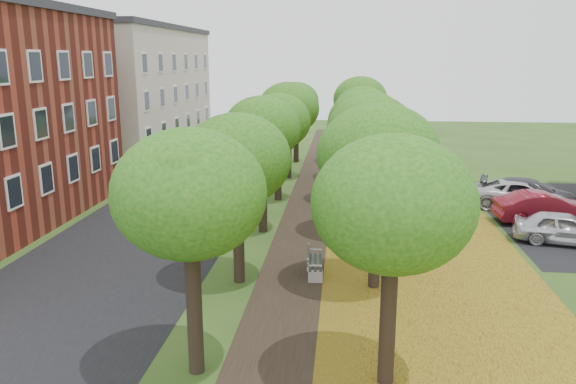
% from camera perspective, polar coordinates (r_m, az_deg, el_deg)
% --- Properties ---
extents(ground, '(120.00, 120.00, 0.00)m').
position_cam_1_polar(ground, '(15.00, -0.65, -18.16)').
color(ground, '#2D4C19').
rests_on(ground, ground).
extents(street_asphalt, '(8.00, 70.00, 0.01)m').
position_cam_1_polar(street_asphalt, '(30.13, -11.75, -1.91)').
color(street_asphalt, black).
rests_on(street_asphalt, ground).
extents(footpath, '(3.20, 70.00, 0.01)m').
position_cam_1_polar(footpath, '(28.81, 2.65, -2.35)').
color(footpath, black).
rests_on(footpath, ground).
extents(leaf_verge, '(7.50, 70.00, 0.01)m').
position_cam_1_polar(leaf_verge, '(29.00, 12.57, -2.56)').
color(leaf_verge, '#AE9220').
rests_on(leaf_verge, ground).
extents(tree_row_west, '(3.76, 33.76, 6.15)m').
position_cam_1_polar(tree_row_west, '(28.12, -1.76, 6.65)').
color(tree_row_west, black).
rests_on(tree_row_west, ground).
extents(tree_row_east, '(3.76, 33.76, 6.15)m').
position_cam_1_polar(tree_row_east, '(27.91, 8.12, 6.47)').
color(tree_row_east, black).
rests_on(tree_row_east, ground).
extents(building_cream, '(10.30, 20.30, 10.40)m').
position_cam_1_polar(building_cream, '(49.33, -16.49, 9.88)').
color(building_cream, beige).
rests_on(building_cream, ground).
extents(bench, '(0.64, 1.90, 0.89)m').
position_cam_1_polar(bench, '(21.03, 2.63, -7.14)').
color(bench, '#242D27').
rests_on(bench, ground).
extents(car_silver, '(4.38, 2.58, 1.40)m').
position_cam_1_polar(car_silver, '(27.03, 26.25, -3.31)').
color(car_silver, silver).
rests_on(car_silver, ground).
extents(car_red, '(4.73, 1.89, 1.53)m').
position_cam_1_polar(car_red, '(29.89, 24.60, -1.49)').
color(car_red, maroon).
rests_on(car_red, ground).
extents(car_grey, '(5.53, 3.41, 1.50)m').
position_cam_1_polar(car_grey, '(32.94, 23.36, -0.10)').
color(car_grey, '#343439').
rests_on(car_grey, ground).
extents(car_white, '(5.55, 3.18, 1.46)m').
position_cam_1_polar(car_white, '(32.54, 22.65, -0.23)').
color(car_white, silver).
rests_on(car_white, ground).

